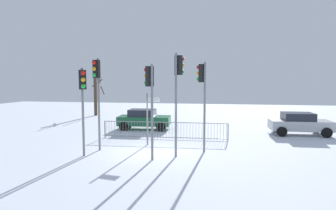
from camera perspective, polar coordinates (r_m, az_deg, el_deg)
name	(u,v)px	position (r m, az deg, el deg)	size (l,w,h in m)	color
ground_plane	(154,152)	(14.43, -2.90, -9.45)	(60.00, 60.00, 0.00)	silver
traffic_light_mid_right	(150,90)	(12.61, -3.69, 3.07)	(0.48, 0.45, 4.33)	slate
traffic_light_mid_left	(83,92)	(13.66, -16.92, 2.56)	(0.43, 0.50, 4.18)	slate
traffic_light_foreground_left	(202,86)	(14.14, 7.01, 3.77)	(0.49, 0.44, 4.51)	slate
traffic_light_rear_left	(97,83)	(14.62, -14.21, 4.28)	(0.34, 0.57, 4.72)	slate
traffic_light_rear_right	(178,82)	(13.12, 2.05, 4.78)	(0.44, 0.49, 4.85)	slate
direction_sign_post	(148,116)	(15.63, -4.01, -2.24)	(0.78, 0.18, 2.90)	slate
pedestrian_guard_railing	(165,130)	(17.28, -0.67, -5.15)	(7.69, 0.36, 1.07)	slate
car_green_trailing	(144,119)	(20.91, -4.92, -2.81)	(3.88, 2.09, 1.47)	#195933
car_silver_far	(299,123)	(20.65, 25.10, -3.37)	(3.84, 2.01, 1.47)	#B2B5BA
bare_tree_left	(96,95)	(29.87, -14.40, 1.90)	(1.52, 1.52, 4.33)	#473828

